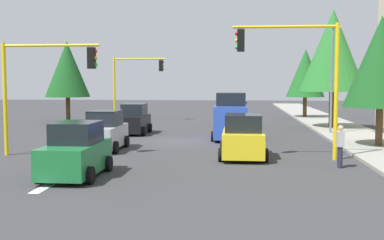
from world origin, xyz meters
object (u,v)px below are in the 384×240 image
at_px(delivery_van_blue, 231,117).
at_px(car_black, 134,120).
at_px(traffic_signal_near_left, 296,64).
at_px(street_lamp_curbside, 333,67).
at_px(car_green, 76,152).
at_px(car_orange, 237,115).
at_px(pedestrian_crossing, 340,145).
at_px(traffic_signal_near_right, 44,75).
at_px(tree_roadside_near, 381,62).
at_px(tree_roadside_far, 305,73).
at_px(car_silver, 105,132).
at_px(tree_opposite_side, 67,69).
at_px(car_yellow, 243,138).
at_px(tree_roadside_mid, 333,51).
at_px(traffic_signal_far_right, 135,76).

distance_m(delivery_van_blue, car_black, 6.72).
distance_m(traffic_signal_near_left, street_lamp_curbside, 10.22).
bearing_deg(car_green, car_orange, 163.51).
height_order(street_lamp_curbside, pedestrian_crossing, street_lamp_curbside).
distance_m(street_lamp_curbside, pedestrian_crossing, 12.20).
height_order(traffic_signal_near_left, car_orange, traffic_signal_near_left).
distance_m(traffic_signal_near_right, tree_roadside_near, 16.63).
bearing_deg(traffic_signal_near_right, street_lamp_curbside, 122.96).
relative_size(delivery_van_blue, car_black, 1.32).
relative_size(tree_roadside_far, pedestrian_crossing, 3.78).
distance_m(tree_roadside_near, pedestrian_crossing, 7.60).
xyz_separation_m(traffic_signal_near_right, car_green, (4.67, 3.06, -2.82)).
bearing_deg(tree_roadside_near, traffic_signal_near_right, -76.07).
xyz_separation_m(car_black, car_silver, (7.44, 0.11, 0.00)).
bearing_deg(pedestrian_crossing, tree_opposite_side, -137.43).
bearing_deg(traffic_signal_near_right, car_silver, 133.16).
height_order(traffic_signal_near_left, car_yellow, traffic_signal_near_left).
bearing_deg(car_green, traffic_signal_near_right, -146.76).
bearing_deg(traffic_signal_near_left, traffic_signal_near_right, -90.00).
bearing_deg(car_black, car_yellow, 36.78).
bearing_deg(traffic_signal_near_right, tree_roadside_mid, 131.86).
distance_m(car_yellow, car_orange, 14.66).
height_order(traffic_signal_near_right, car_orange, traffic_signal_near_right).
relative_size(tree_roadside_near, car_black, 1.86).
height_order(tree_roadside_mid, car_yellow, tree_roadside_mid).
bearing_deg(car_black, delivery_van_blue, 71.62).
relative_size(tree_roadside_mid, delivery_van_blue, 1.78).
bearing_deg(traffic_signal_near_left, car_orange, -170.29).
xyz_separation_m(street_lamp_curbside, car_silver, (7.53, -12.60, -3.45)).
height_order(tree_opposite_side, tree_roadside_near, tree_opposite_side).
relative_size(car_black, pedestrian_crossing, 2.14).
bearing_deg(car_silver, car_black, -179.18).
bearing_deg(traffic_signal_far_right, traffic_signal_near_left, 29.71).
xyz_separation_m(car_yellow, pedestrian_crossing, (2.11, 3.83, 0.01)).
xyz_separation_m(traffic_signal_far_right, car_orange, (5.18, 8.88, -3.02)).
bearing_deg(tree_roadside_mid, tree_roadside_near, 2.86).
relative_size(traffic_signal_near_right, car_black, 1.44).
distance_m(tree_roadside_near, tree_roadside_mid, 10.08).
height_order(tree_roadside_mid, delivery_van_blue, tree_roadside_mid).
relative_size(traffic_signal_near_left, car_silver, 1.62).
relative_size(car_black, car_silver, 0.99).
distance_m(traffic_signal_far_right, tree_roadside_far, 15.69).
height_order(tree_roadside_near, car_silver, tree_roadside_near).
relative_size(delivery_van_blue, car_orange, 1.31).
distance_m(tree_roadside_far, car_silver, 25.64).
relative_size(traffic_signal_near_right, tree_opposite_side, 0.77).
xyz_separation_m(traffic_signal_far_right, delivery_van_blue, (12.59, 8.54, -2.63)).
bearing_deg(car_silver, tree_roadside_near, 97.84).
height_order(delivery_van_blue, car_green, delivery_van_blue).
distance_m(street_lamp_curbside, tree_opposite_side, 21.87).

